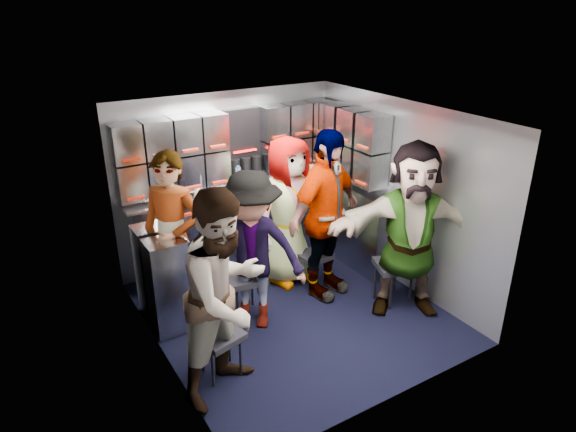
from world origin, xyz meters
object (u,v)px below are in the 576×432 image
attendant_arc_c (288,211)px  attendant_arc_e (411,230)px  jump_seat_mid_right (315,257)px  jump_seat_near_right (394,267)px  attendant_arc_b (252,252)px  jump_seat_mid_left (244,279)px  jump_seat_near_left (220,338)px  attendant_arc_d (325,216)px  attendant_standing (173,240)px  jump_seat_center (281,245)px  attendant_arc_a (226,295)px

attendant_arc_c → attendant_arc_e: size_ratio=0.94×
jump_seat_mid_right → attendant_arc_c: attendant_arc_c is taller
jump_seat_near_right → attendant_arc_b: attendant_arc_b is taller
jump_seat_mid_left → attendant_arc_e: size_ratio=0.26×
jump_seat_near_left → attendant_arc_d: size_ratio=0.23×
jump_seat_near_left → attendant_arc_c: attendant_arc_c is taller
attendant_standing → jump_seat_center: bearing=58.7°
jump_seat_mid_left → jump_seat_mid_right: jump_seat_mid_left is taller
jump_seat_near_right → attendant_arc_d: bearing=135.8°
jump_seat_center → attendant_arc_d: (0.17, -0.65, 0.58)m
jump_seat_center → attendant_arc_e: bearing=-62.1°
jump_seat_near_right → jump_seat_mid_left: bearing=158.6°
attendant_arc_b → attendant_arc_a: bearing=-93.7°
jump_seat_near_right → attendant_arc_b: (-1.50, 0.41, 0.41)m
attendant_standing → attendant_arc_d: bearing=33.9°
attendant_arc_b → attendant_arc_c: attendant_arc_c is taller
attendant_arc_e → jump_seat_mid_right: bearing=154.0°
jump_seat_near_left → attendant_arc_b: (0.60, 0.53, 0.44)m
jump_seat_near_left → attendant_arc_b: 0.91m
attendant_arc_b → attendant_arc_d: (0.95, 0.12, 0.12)m
attendant_arc_b → attendant_arc_d: attendant_arc_d is taller
attendant_standing → attendant_arc_c: 1.38m
jump_seat_mid_left → attendant_arc_d: size_ratio=0.25×
attendant_arc_b → jump_seat_near_left: bearing=-102.0°
jump_seat_near_right → attendant_arc_e: bearing=-90.0°
jump_seat_mid_left → attendant_arc_c: bearing=28.0°
jump_seat_near_left → attendant_arc_a: size_ratio=0.24×
jump_seat_mid_right → attendant_arc_d: 0.60m
jump_seat_mid_left → attendant_arc_d: bearing=-3.3°
attendant_arc_b → attendant_arc_d: 0.97m
jump_seat_center → attendant_arc_b: bearing=-135.2°
attendant_arc_b → attendant_arc_c: bearing=73.7°
attendant_arc_e → jump_seat_near_left: bearing=-149.3°
jump_seat_mid_right → attendant_arc_a: 1.93m
jump_seat_center → jump_seat_mid_right: bearing=-69.8°
attendant_arc_a → jump_seat_near_left: bearing=66.3°
attendant_arc_e → attendant_arc_d: bearing=160.0°
attendant_arc_e → attendant_arc_c: bearing=153.8°
jump_seat_center → attendant_arc_a: attendant_arc_a is taller
jump_seat_mid_right → attendant_arc_b: 1.10m
jump_seat_center → attendant_arc_c: (0.00, -0.18, 0.50)m
attendant_arc_c → attendant_standing: bearing=172.8°
jump_seat_mid_right → attendant_standing: bearing=172.3°
attendant_arc_d → attendant_arc_c: bearing=92.7°
jump_seat_center → attendant_arc_e: (0.72, -1.36, 0.56)m
attendant_arc_e → attendant_arc_a: bearing=-144.4°
jump_seat_center → attendant_standing: bearing=-169.3°
attendant_arc_a → attendant_arc_b: 0.93m
jump_seat_center → attendant_arc_c: size_ratio=0.25×
attendant_standing → attendant_arc_a: 1.22m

